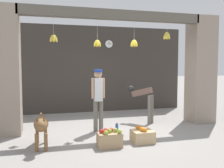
{
  "coord_description": "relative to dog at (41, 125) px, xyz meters",
  "views": [
    {
      "loc": [
        -1.77,
        -6.1,
        1.66
      ],
      "look_at": [
        0.0,
        0.41,
        1.17
      ],
      "focal_mm": 40.0,
      "sensor_mm": 36.0,
      "label": 1
    }
  ],
  "objects": [
    {
      "name": "fruit_crate_oranges",
      "position": [
        2.12,
        -0.19,
        -0.32
      ],
      "size": [
        0.45,
        0.42,
        0.34
      ],
      "color": "tan",
      "rests_on": "ground_plane"
    },
    {
      "name": "ground_plane",
      "position": [
        1.85,
        0.93,
        -0.46
      ],
      "size": [
        60.0,
        60.0,
        0.0
      ],
      "primitive_type": "plane",
      "color": "gray"
    },
    {
      "name": "storefront_awning",
      "position": [
        1.87,
        1.05,
        2.45
      ],
      "size": [
        4.75,
        0.31,
        0.95
      ],
      "color": "#5B564C"
    },
    {
      "name": "fruit_crate_apples",
      "position": [
        1.35,
        -0.32,
        -0.29
      ],
      "size": [
        0.49,
        0.33,
        0.38
      ],
      "color": "tan",
      "rests_on": "ground_plane"
    },
    {
      "name": "worker_stooping",
      "position": [
        2.88,
        1.58,
        0.25
      ],
      "size": [
        0.64,
        0.7,
        1.07
      ],
      "rotation": [
        0.0,
        0.0,
        0.71
      ],
      "color": "#6B665B",
      "rests_on": "ground_plane"
    },
    {
      "name": "water_bottle",
      "position": [
        1.73,
        0.46,
        -0.33
      ],
      "size": [
        0.07,
        0.07,
        0.3
      ],
      "color": "#2D60AD",
      "rests_on": "ground_plane"
    },
    {
      "name": "shopkeeper",
      "position": [
        1.39,
        0.96,
        0.45
      ],
      "size": [
        0.34,
        0.26,
        1.58
      ],
      "rotation": [
        0.0,
        0.0,
        3.14
      ],
      "color": "#6B665B",
      "rests_on": "ground_plane"
    },
    {
      "name": "wall_clock",
      "position": [
        2.36,
        3.64,
        1.99
      ],
      "size": [
        0.29,
        0.03,
        0.29
      ],
      "color": "black"
    },
    {
      "name": "dog",
      "position": [
        0.0,
        0.0,
        0.0
      ],
      "size": [
        0.29,
        1.04,
        0.69
      ],
      "rotation": [
        0.0,
        0.0,
        -1.57
      ],
      "color": "brown",
      "rests_on": "ground_plane"
    },
    {
      "name": "shop_pillar_right",
      "position": [
        4.53,
        1.23,
        1.08
      ],
      "size": [
        0.7,
        0.6,
        3.08
      ],
      "primitive_type": "cube",
      "color": "gray",
      "rests_on": "ground_plane"
    },
    {
      "name": "shop_back_wall",
      "position": [
        1.85,
        3.72,
        1.08
      ],
      "size": [
        6.65,
        0.12,
        3.08
      ],
      "primitive_type": "cube",
      "color": "#38332D",
      "rests_on": "ground_plane"
    },
    {
      "name": "shop_pillar_left",
      "position": [
        -0.82,
        1.23,
        1.08
      ],
      "size": [
        0.7,
        0.6,
        3.08
      ],
      "primitive_type": "cube",
      "color": "gray",
      "rests_on": "ground_plane"
    }
  ]
}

